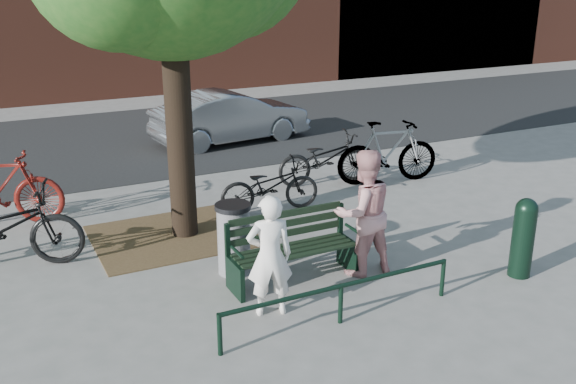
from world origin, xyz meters
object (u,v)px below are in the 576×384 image
person_left (270,256)px  person_right (363,213)px  litter_bin (234,238)px  park_bench (291,246)px  bicycle_c (270,186)px  bollard (523,235)px  parked_car (231,117)px

person_left → person_right: (1.59, 0.45, 0.12)m
litter_bin → person_left: bearing=-91.3°
park_bench → bicycle_c: (0.83, 2.46, -0.03)m
person_right → bollard: (1.86, -1.04, -0.28)m
person_left → person_right: size_ratio=0.87×
person_left → bollard: size_ratio=1.36×
litter_bin → person_right: bearing=-26.3°
person_right → bicycle_c: bearing=-85.1°
person_right → litter_bin: bearing=-23.9°
bollard → person_right: bearing=150.8°
park_bench → bollard: bollard is taller
person_left → bicycle_c: (1.47, 3.16, -0.30)m
person_right → person_left: bearing=18.2°
park_bench → bicycle_c: size_ratio=1.01×
person_left → litter_bin: 1.24m
person_left → litter_bin: size_ratio=1.52×
person_left → parked_car: person_left is taller
person_left → bicycle_c: person_left is taller
bicycle_c → park_bench: bearing=170.1°
park_bench → bollard: 3.10m
park_bench → bollard: bearing=-24.6°
person_right → parked_car: person_right is taller
park_bench → person_left: person_left is taller
person_right → litter_bin: size_ratio=1.75×
person_right → bicycle_c: size_ratio=1.01×
person_right → parked_car: size_ratio=0.46×
bollard → person_left: bearing=170.3°
park_bench → person_right: 1.06m
park_bench → litter_bin: litter_bin is taller
bollard → parked_car: (-0.84, 8.44, 0.03)m
person_left → parked_car: bearing=-94.3°
park_bench → person_right: size_ratio=1.00×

